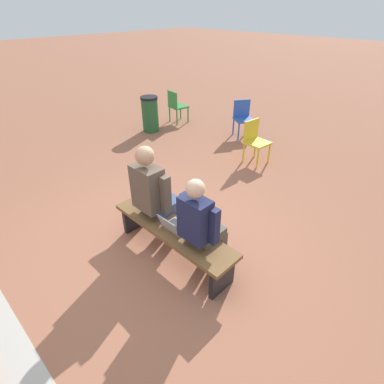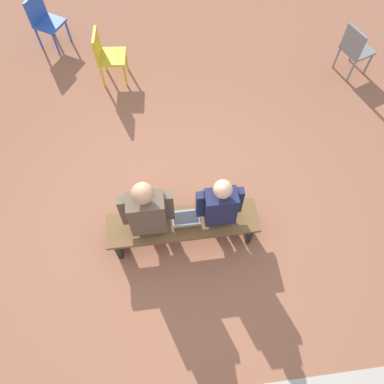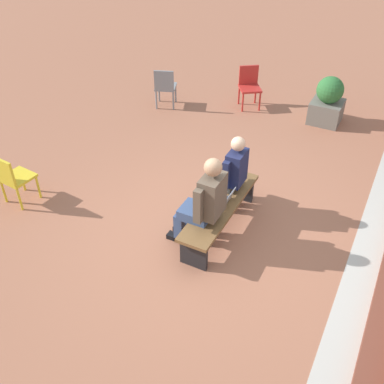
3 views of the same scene
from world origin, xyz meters
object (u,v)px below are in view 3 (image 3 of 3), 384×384
at_px(bench, 220,210).
at_px(person_student, 229,173).
at_px(plastic_chair_far_right, 249,84).
at_px(plastic_chair_near_bench_left, 165,86).
at_px(planter, 328,102).
at_px(person_adult, 204,201).
at_px(plastic_chair_mid_courtyard, 13,177).
at_px(laptop, 223,200).

bearing_deg(bench, person_student, -171.16).
height_order(plastic_chair_far_right, plastic_chair_near_bench_left, same).
bearing_deg(plastic_chair_far_right, person_student, 16.79).
bearing_deg(planter, person_student, -9.52).
xyz_separation_m(person_student, person_adult, (0.80, -0.01, 0.05)).
distance_m(plastic_chair_mid_courtyard, planter, 5.92).
height_order(bench, laptop, laptop).
distance_m(bench, plastic_chair_near_bench_left, 4.01).
distance_m(person_adult, planter, 4.35).
xyz_separation_m(bench, person_adult, (0.38, -0.07, 0.39)).
bearing_deg(laptop, plastic_chair_mid_courtyard, -73.45).
distance_m(bench, laptop, 0.15).
height_order(plastic_chair_mid_courtyard, planter, planter).
distance_m(person_adult, plastic_chair_near_bench_left, 4.27).
relative_size(bench, plastic_chair_near_bench_left, 2.14).
relative_size(plastic_chair_near_bench_left, plastic_chair_mid_courtyard, 1.00).
xyz_separation_m(person_adult, plastic_chair_mid_courtyard, (0.47, -2.92, -0.27)).
bearing_deg(plastic_chair_mid_courtyard, person_student, 113.40).
xyz_separation_m(laptop, plastic_chair_near_bench_left, (-2.98, -2.65, -0.02)).
bearing_deg(plastic_chair_far_right, planter, 90.99).
xyz_separation_m(plastic_chair_far_right, planter, (-0.03, 1.63, -0.04)).
distance_m(bench, person_adult, 0.55).
bearing_deg(plastic_chair_far_right, laptop, 16.30).
bearing_deg(plastic_chair_mid_courtyard, plastic_chair_far_right, 158.32).
xyz_separation_m(plastic_chair_near_bench_left, plastic_chair_mid_courtyard, (3.88, -0.36, 0.00)).
bearing_deg(plastic_chair_near_bench_left, bench, 41.05).
height_order(person_student, planter, person_student).
relative_size(plastic_chair_far_right, plastic_chair_mid_courtyard, 1.00).
height_order(person_student, laptop, person_student).
relative_size(person_adult, planter, 1.50).
height_order(laptop, plastic_chair_far_right, plastic_chair_far_right).
bearing_deg(planter, plastic_chair_far_right, -89.01).
bearing_deg(planter, laptop, -7.50).
bearing_deg(laptop, person_student, -168.38).
bearing_deg(person_student, person_adult, -0.47).
distance_m(plastic_chair_far_right, plastic_chair_mid_courtyard, 5.10).
relative_size(plastic_chair_mid_courtyard, planter, 0.89).
bearing_deg(laptop, person_adult, -11.22).
height_order(person_adult, planter, person_adult).
height_order(person_student, plastic_chair_mid_courtyard, person_student).
xyz_separation_m(bench, plastic_chair_near_bench_left, (-3.03, -2.63, 0.13)).
relative_size(bench, planter, 1.91).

